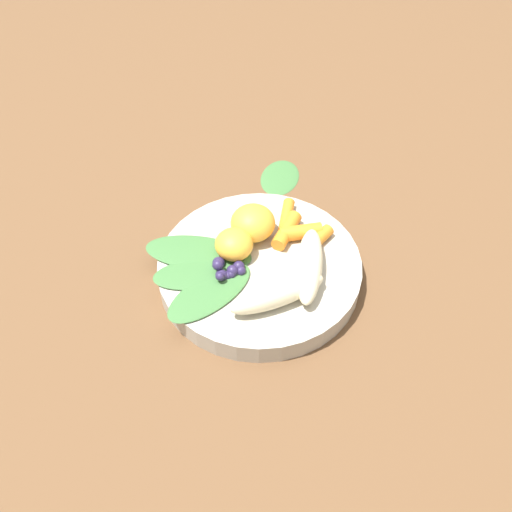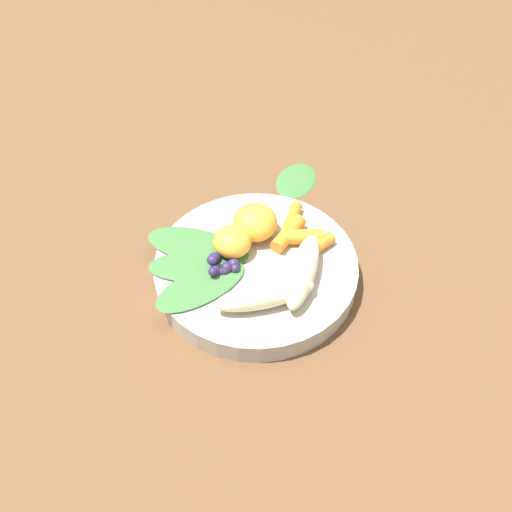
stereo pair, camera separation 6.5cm
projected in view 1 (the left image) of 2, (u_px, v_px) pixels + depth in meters
The scene contains 16 objects.
ground_plane at pixel (256, 277), 0.68m from camera, with size 2.40×2.40×0.00m, color brown.
bowl at pixel (256, 269), 0.67m from camera, with size 0.24×0.24×0.03m, color #B2AD9E.
banana_peeled_left at pixel (306, 265), 0.63m from camera, with size 0.11×0.03×0.03m, color beige.
banana_peeled_right at pixel (273, 293), 0.61m from camera, with size 0.11×0.03×0.03m, color beige.
orange_segment_near at pixel (230, 244), 0.65m from camera, with size 0.05×0.05×0.03m, color #F4A833.
orange_segment_far at pixel (249, 223), 0.67m from camera, with size 0.05×0.05×0.04m, color #F4A833.
carrot_front at pixel (313, 241), 0.67m from camera, with size 0.02×0.02×0.05m, color orange.
carrot_mid_left at pixel (297, 232), 0.68m from camera, with size 0.02×0.02×0.05m, color orange.
carrot_mid_right at pixel (283, 230), 0.68m from camera, with size 0.02×0.02×0.06m, color orange.
carrot_rear at pixel (283, 219), 0.69m from camera, with size 0.01×0.01×0.06m, color orange.
blueberry_pile at pixel (224, 270), 0.64m from camera, with size 0.04×0.04×0.02m.
coconut_shred_patch at pixel (203, 268), 0.65m from camera, with size 0.04×0.04×0.00m, color white.
kale_leaf_left at pixel (195, 253), 0.66m from camera, with size 0.13×0.05×0.01m, color #3D7038.
kale_leaf_right at pixel (196, 273), 0.64m from camera, with size 0.11×0.05×0.01m, color #3D7038.
kale_leaf_rear at pixel (206, 292), 0.62m from camera, with size 0.11×0.05×0.01m, color #3D7038.
kale_leaf_stray at pixel (277, 176), 0.80m from camera, with size 0.08×0.05×0.01m, color #3D7038.
Camera 1 is at (-0.43, -0.00, 0.52)m, focal length 38.82 mm.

